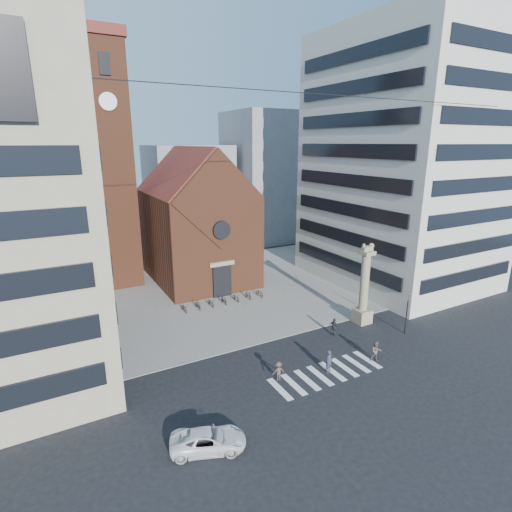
# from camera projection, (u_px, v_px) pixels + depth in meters

# --- Properties ---
(ground) EXTENTS (120.00, 120.00, 0.00)m
(ground) POSITION_uv_depth(u_px,v_px,m) (300.00, 359.00, 35.35)
(ground) COLOR black
(ground) RESTS_ON ground
(piazza) EXTENTS (46.00, 30.00, 0.05)m
(piazza) POSITION_uv_depth(u_px,v_px,m) (216.00, 291.00, 51.37)
(piazza) COLOR gray
(piazza) RESTS_ON ground
(zebra_crossing) EXTENTS (10.20, 3.20, 0.01)m
(zebra_crossing) POSITION_uv_depth(u_px,v_px,m) (326.00, 373.00, 33.07)
(zebra_crossing) COLOR white
(zebra_crossing) RESTS_ON ground
(church) EXTENTS (12.00, 16.65, 18.00)m
(church) POSITION_uv_depth(u_px,v_px,m) (197.00, 222.00, 54.28)
(church) COLOR brown
(church) RESTS_ON ground
(campanile) EXTENTS (5.50, 5.50, 31.20)m
(campanile) POSITION_uv_depth(u_px,v_px,m) (110.00, 165.00, 50.04)
(campanile) COLOR brown
(campanile) RESTS_ON ground
(building_right) EXTENTS (18.00, 22.00, 32.00)m
(building_right) POSITION_uv_depth(u_px,v_px,m) (403.00, 162.00, 52.16)
(building_right) COLOR beige
(building_right) RESTS_ON ground
(bg_block_left) EXTENTS (16.00, 14.00, 22.00)m
(bg_block_left) POSITION_uv_depth(u_px,v_px,m) (26.00, 197.00, 56.85)
(bg_block_left) COLOR gray
(bg_block_left) RESTS_ON ground
(bg_block_mid) EXTENTS (14.00, 12.00, 18.00)m
(bg_block_mid) POSITION_uv_depth(u_px,v_px,m) (189.00, 196.00, 73.62)
(bg_block_mid) COLOR gray
(bg_block_mid) RESTS_ON ground
(bg_block_right) EXTENTS (16.00, 14.00, 24.00)m
(bg_block_right) POSITION_uv_depth(u_px,v_px,m) (272.00, 177.00, 77.65)
(bg_block_right) COLOR gray
(bg_block_right) RESTS_ON ground
(lion_column) EXTENTS (1.63, 1.60, 8.68)m
(lion_column) POSITION_uv_depth(u_px,v_px,m) (364.00, 292.00, 41.55)
(lion_column) COLOR gray
(lion_column) RESTS_ON ground
(traffic_light) EXTENTS (0.13, 0.16, 4.30)m
(traffic_light) POSITION_uv_depth(u_px,v_px,m) (407.00, 312.00, 39.41)
(traffic_light) COLOR black
(traffic_light) RESTS_ON ground
(white_car) EXTENTS (5.17, 3.68, 1.31)m
(white_car) POSITION_uv_depth(u_px,v_px,m) (208.00, 440.00, 24.75)
(white_car) COLOR white
(white_car) RESTS_ON ground
(pedestrian_0) EXTENTS (0.84, 0.69, 1.98)m
(pedestrian_0) POSITION_uv_depth(u_px,v_px,m) (329.00, 361.00, 33.02)
(pedestrian_0) COLOR #2E2C3E
(pedestrian_0) RESTS_ON ground
(pedestrian_1) EXTENTS (1.11, 1.03, 1.84)m
(pedestrian_1) POSITION_uv_depth(u_px,v_px,m) (376.00, 351.00, 34.75)
(pedestrian_1) COLOR #5E514B
(pedestrian_1) RESTS_ON ground
(pedestrian_2) EXTENTS (0.68, 1.14, 1.83)m
(pedestrian_2) POSITION_uv_depth(u_px,v_px,m) (334.00, 327.00, 39.36)
(pedestrian_2) COLOR #282930
(pedestrian_2) RESTS_ON ground
(pedestrian_3) EXTENTS (1.09, 0.69, 1.61)m
(pedestrian_3) POSITION_uv_depth(u_px,v_px,m) (278.00, 371.00, 31.98)
(pedestrian_3) COLOR #45372E
(pedestrian_3) RESTS_ON ground
(scooter_0) EXTENTS (0.61, 1.69, 0.88)m
(scooter_0) POSITION_uv_depth(u_px,v_px,m) (184.00, 308.00, 44.95)
(scooter_0) COLOR black
(scooter_0) RESTS_ON piazza
(scooter_1) EXTENTS (0.49, 1.63, 0.98)m
(scooter_1) POSITION_uv_depth(u_px,v_px,m) (198.00, 305.00, 45.68)
(scooter_1) COLOR black
(scooter_1) RESTS_ON piazza
(scooter_2) EXTENTS (0.61, 1.69, 0.88)m
(scooter_2) POSITION_uv_depth(u_px,v_px,m) (211.00, 303.00, 46.44)
(scooter_2) COLOR black
(scooter_2) RESTS_ON piazza
(scooter_3) EXTENTS (0.49, 1.63, 0.98)m
(scooter_3) POSITION_uv_depth(u_px,v_px,m) (224.00, 300.00, 47.18)
(scooter_3) COLOR black
(scooter_3) RESTS_ON piazza
(scooter_4) EXTENTS (0.61, 1.69, 0.88)m
(scooter_4) POSITION_uv_depth(u_px,v_px,m) (236.00, 298.00, 47.94)
(scooter_4) COLOR black
(scooter_4) RESTS_ON piazza
(scooter_5) EXTENTS (0.49, 1.63, 0.98)m
(scooter_5) POSITION_uv_depth(u_px,v_px,m) (248.00, 295.00, 48.68)
(scooter_5) COLOR black
(scooter_5) RESTS_ON piazza
(scooter_6) EXTENTS (0.61, 1.69, 0.88)m
(scooter_6) POSITION_uv_depth(u_px,v_px,m) (260.00, 293.00, 49.44)
(scooter_6) COLOR black
(scooter_6) RESTS_ON piazza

